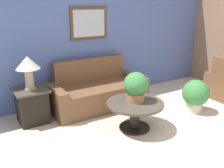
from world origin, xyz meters
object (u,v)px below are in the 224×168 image
Objects in this scene: table_lamp at (28,66)px; potted_plant_on_table at (136,86)px; coffee_table at (135,110)px; potted_plant_floor at (195,95)px; couch_main at (97,92)px; side_table at (32,105)px.

potted_plant_on_table is at bearing -37.47° from table_lamp.
potted_plant_on_table is (0.04, 0.05, 0.38)m from coffee_table.
potted_plant_floor is (1.39, -0.06, 0.01)m from coffee_table.
coffee_table is (0.07, -1.17, 0.04)m from couch_main.
couch_main is 1.17m from coffee_table.
couch_main is 1.20m from potted_plant_on_table.
side_table is at bearing -178.90° from couch_main.
potted_plant_floor reaches higher than side_table.
couch_main is 3.01× the size of potted_plant_floor.
side_table is at bearing 0.00° from table_lamp.
table_lamp is at bearing 156.55° from potted_plant_floor.
table_lamp is at bearing 142.53° from potted_plant_on_table.
table_lamp is 3.09m from potted_plant_floor.
coffee_table is at bearing -39.66° from side_table.
table_lamp is 1.18× the size of potted_plant_on_table.
coffee_table is at bearing -39.66° from table_lamp.
coffee_table is 1.79m from side_table.
table_lamp is (-1.30, -0.02, 0.72)m from couch_main.
side_table is 3.02m from potted_plant_floor.
couch_main is 2.04× the size of coffee_table.
coffee_table is 1.64× the size of table_lamp.
coffee_table is 1.54× the size of side_table.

